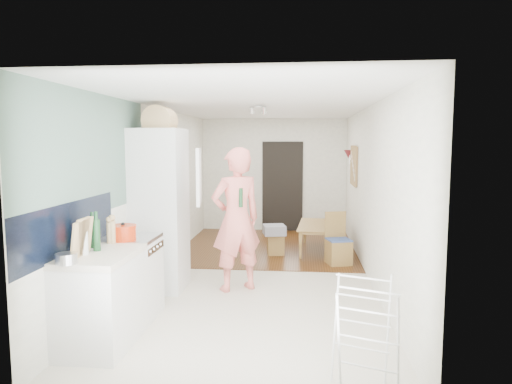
% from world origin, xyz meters
% --- Properties ---
extents(room_shell, '(3.20, 7.00, 2.50)m').
position_xyz_m(room_shell, '(0.00, 0.00, 1.25)').
color(room_shell, white).
rests_on(room_shell, ground).
extents(floor, '(3.20, 7.00, 0.01)m').
position_xyz_m(floor, '(0.00, 0.00, 0.00)').
color(floor, beige).
rests_on(floor, ground).
extents(wood_floor_overlay, '(3.20, 3.30, 0.01)m').
position_xyz_m(wood_floor_overlay, '(0.00, 1.85, 0.01)').
color(wood_floor_overlay, '#532D13').
rests_on(wood_floor_overlay, room_shell).
extents(sage_wall_panel, '(0.02, 3.00, 1.30)m').
position_xyz_m(sage_wall_panel, '(-1.59, -2.00, 1.85)').
color(sage_wall_panel, slate).
rests_on(sage_wall_panel, room_shell).
extents(tile_splashback, '(0.02, 1.90, 0.50)m').
position_xyz_m(tile_splashback, '(-1.59, -2.55, 1.15)').
color(tile_splashback, black).
rests_on(tile_splashback, room_shell).
extents(doorway_recess, '(0.90, 0.04, 2.00)m').
position_xyz_m(doorway_recess, '(0.20, 3.48, 1.00)').
color(doorway_recess, black).
rests_on(doorway_recess, room_shell).
extents(base_cabinet, '(0.60, 0.90, 0.86)m').
position_xyz_m(base_cabinet, '(-1.30, -2.55, 0.43)').
color(base_cabinet, silver).
rests_on(base_cabinet, room_shell).
extents(worktop, '(0.62, 0.92, 0.06)m').
position_xyz_m(worktop, '(-1.30, -2.55, 0.89)').
color(worktop, beige).
rests_on(worktop, room_shell).
extents(range_cooker, '(0.60, 0.60, 0.88)m').
position_xyz_m(range_cooker, '(-1.30, -1.80, 0.44)').
color(range_cooker, silver).
rests_on(range_cooker, room_shell).
extents(cooker_top, '(0.60, 0.60, 0.04)m').
position_xyz_m(cooker_top, '(-1.30, -1.80, 0.90)').
color(cooker_top, '#B4B4B6').
rests_on(cooker_top, room_shell).
extents(fridge_housing, '(0.66, 0.66, 2.15)m').
position_xyz_m(fridge_housing, '(-1.27, -0.78, 1.07)').
color(fridge_housing, silver).
rests_on(fridge_housing, room_shell).
extents(fridge_door, '(0.14, 0.56, 0.70)m').
position_xyz_m(fridge_door, '(-0.66, -1.08, 1.55)').
color(fridge_door, silver).
rests_on(fridge_door, room_shell).
extents(fridge_interior, '(0.02, 0.52, 0.66)m').
position_xyz_m(fridge_interior, '(-0.96, -0.78, 1.55)').
color(fridge_interior, white).
rests_on(fridge_interior, room_shell).
extents(pinboard, '(0.03, 0.90, 0.70)m').
position_xyz_m(pinboard, '(1.58, 1.90, 1.55)').
color(pinboard, '#B27B55').
rests_on(pinboard, room_shell).
extents(pinboard_frame, '(0.00, 0.94, 0.74)m').
position_xyz_m(pinboard_frame, '(1.57, 1.90, 1.55)').
color(pinboard_frame, olive).
rests_on(pinboard_frame, room_shell).
extents(wall_sconce, '(0.18, 0.18, 0.16)m').
position_xyz_m(wall_sconce, '(1.54, 2.55, 1.75)').
color(wall_sconce, maroon).
rests_on(wall_sconce, room_shell).
extents(person, '(0.98, 0.89, 2.25)m').
position_xyz_m(person, '(-0.24, -0.73, 1.13)').
color(person, '#F27A70').
rests_on(person, floor).
extents(dining_table, '(0.74, 1.24, 0.42)m').
position_xyz_m(dining_table, '(1.00, 1.57, 0.21)').
color(dining_table, olive).
rests_on(dining_table, floor).
extents(dining_chair, '(0.44, 0.44, 0.85)m').
position_xyz_m(dining_chair, '(1.23, 0.69, 0.42)').
color(dining_chair, olive).
rests_on(dining_chair, floor).
extents(stool, '(0.32, 0.32, 0.37)m').
position_xyz_m(stool, '(0.18, 1.24, 0.19)').
color(stool, olive).
rests_on(stool, floor).
extents(grey_drape, '(0.44, 0.44, 0.17)m').
position_xyz_m(grey_drape, '(0.15, 1.19, 0.45)').
color(grey_drape, gray).
rests_on(grey_drape, stool).
extents(drying_rack, '(0.57, 0.54, 0.89)m').
position_xyz_m(drying_rack, '(1.12, -3.13, 0.44)').
color(drying_rack, silver).
rests_on(drying_rack, floor).
extents(bread_bin, '(0.49, 0.47, 0.21)m').
position_xyz_m(bread_bin, '(-1.24, -0.76, 2.26)').
color(bread_bin, tan).
rests_on(bread_bin, fridge_housing).
extents(red_casserole, '(0.32, 0.32, 0.17)m').
position_xyz_m(red_casserole, '(-1.29, -1.99, 1.00)').
color(red_casserole, red).
rests_on(red_casserole, cooker_top).
extents(steel_pan, '(0.20, 0.20, 0.09)m').
position_xyz_m(steel_pan, '(-1.41, -2.97, 0.97)').
color(steel_pan, '#B4B4B6').
rests_on(steel_pan, worktop).
extents(held_bottle, '(0.05, 0.05, 0.25)m').
position_xyz_m(held_bottle, '(-0.16, -0.84, 1.26)').
color(held_bottle, '#174120').
rests_on(held_bottle, person).
extents(bottle_a, '(0.08, 0.08, 0.29)m').
position_xyz_m(bottle_a, '(-1.46, -2.35, 1.06)').
color(bottle_a, '#174120').
rests_on(bottle_a, worktop).
extents(bottle_b, '(0.08, 0.08, 0.31)m').
position_xyz_m(bottle_b, '(-1.36, -2.48, 1.08)').
color(bottle_b, '#174120').
rests_on(bottle_b, worktop).
extents(bottle_c, '(0.11, 0.11, 0.22)m').
position_xyz_m(bottle_c, '(-1.41, -2.64, 1.03)').
color(bottle_c, silver).
rests_on(bottle_c, worktop).
extents(pepper_mill_front, '(0.08, 0.08, 0.24)m').
position_xyz_m(pepper_mill_front, '(-1.35, -2.13, 1.04)').
color(pepper_mill_front, tan).
rests_on(pepper_mill_front, worktop).
extents(pepper_mill_back, '(0.06, 0.06, 0.22)m').
position_xyz_m(pepper_mill_back, '(-1.37, -2.14, 1.03)').
color(pepper_mill_back, tan).
rests_on(pepper_mill_back, worktop).
extents(chopping_boards, '(0.10, 0.27, 0.36)m').
position_xyz_m(chopping_boards, '(-1.39, -2.72, 1.10)').
color(chopping_boards, tan).
rests_on(chopping_boards, worktop).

